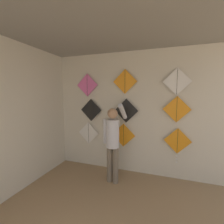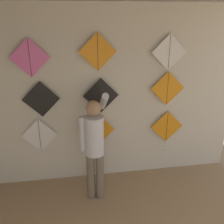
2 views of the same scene
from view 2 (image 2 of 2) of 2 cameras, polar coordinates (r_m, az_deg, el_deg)
back_panel at (r=3.94m, az=-1.85°, el=3.23°), size 4.41×0.06×2.80m
shopkeeper at (r=3.57m, az=-4.06°, el=-6.93°), size 0.42×0.56×1.67m
kite_0 at (r=4.07m, az=-16.22°, el=-5.16°), size 0.55×0.01×0.55m
kite_1 at (r=4.04m, az=-3.29°, el=-4.15°), size 0.55×0.01×0.55m
kite_2 at (r=4.33m, az=12.39°, el=-3.75°), size 0.55×0.04×0.76m
kite_3 at (r=3.84m, az=-15.90°, el=2.81°), size 0.55×0.01×0.55m
kite_4 at (r=3.83m, az=-2.56°, el=3.78°), size 0.55×0.01×0.55m
kite_5 at (r=4.07m, az=12.56°, el=5.27°), size 0.55×0.01×0.55m
kite_6 at (r=3.72m, az=-18.33°, el=11.70°), size 0.55×0.01×0.55m
kite_7 at (r=3.68m, az=-3.30°, el=13.57°), size 0.55×0.01×0.55m
kite_8 at (r=3.95m, az=12.97°, el=13.19°), size 0.55×0.01×0.55m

